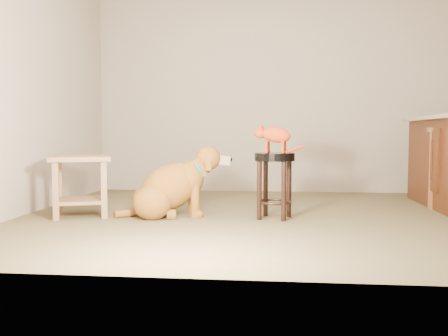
# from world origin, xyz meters

# --- Properties ---
(floor) EXTENTS (4.50, 4.00, 0.01)m
(floor) POSITION_xyz_m (0.00, 0.00, 0.00)
(floor) COLOR brown
(floor) RESTS_ON ground
(room_shell) EXTENTS (4.54, 4.04, 2.62)m
(room_shell) POSITION_xyz_m (0.00, 0.00, 1.68)
(room_shell) COLOR #A09281
(room_shell) RESTS_ON ground
(padded_stool) EXTENTS (0.37, 0.37, 0.59)m
(padded_stool) POSITION_xyz_m (0.08, -0.09, 0.42)
(padded_stool) COLOR black
(padded_stool) RESTS_ON ground
(side_table) EXTENTS (0.68, 0.68, 0.56)m
(side_table) POSITION_xyz_m (-1.70, -0.12, 0.37)
(side_table) COLOR olive
(side_table) RESTS_ON ground
(golden_retriever) EXTENTS (1.06, 0.63, 0.69)m
(golden_retriever) POSITION_xyz_m (-0.87, -0.08, 0.26)
(golden_retriever) COLOR brown
(golden_retriever) RESTS_ON ground
(tabby_kitten) EXTENTS (0.45, 0.19, 0.28)m
(tabby_kitten) POSITION_xyz_m (0.07, -0.09, 0.74)
(tabby_kitten) COLOR #9E2E0F
(tabby_kitten) RESTS_ON padded_stool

